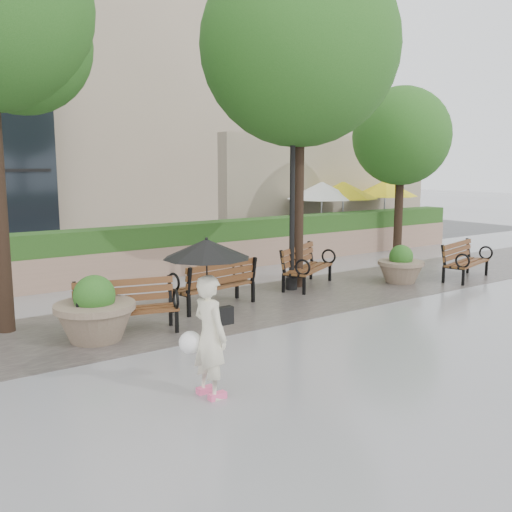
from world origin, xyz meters
TOP-DOWN VIEW (x-y plane):
  - ground at (0.00, 0.00)m, footprint 100.00×100.00m
  - cobble_strip at (0.00, 3.00)m, footprint 28.00×3.20m
  - hedge_wall at (0.00, 7.00)m, footprint 24.00×0.80m
  - cafe_wall at (9.50, 10.00)m, footprint 10.00×0.60m
  - cafe_hedge at (9.00, 7.80)m, footprint 8.00×0.50m
  - asphalt_street at (0.00, 11.00)m, footprint 40.00×7.00m
  - bldg_stone at (10.00, 23.00)m, footprint 18.00×10.00m
  - bench_1 at (-2.13, 2.50)m, footprint 1.84×1.08m
  - bench_2 at (0.09, 3.24)m, footprint 1.91×1.01m
  - bench_3 at (2.97, 3.69)m, footprint 1.94×1.50m
  - bench_4 at (6.87, 2.05)m, footprint 1.88×1.13m
  - planter_left at (-2.69, 2.45)m, footprint 1.33×1.33m
  - planter_right at (5.18, 2.72)m, footprint 1.13×1.13m
  - lamppost at (2.45, 3.66)m, footprint 0.28×0.28m
  - tree_1 at (2.91, 3.91)m, footprint 4.54×4.54m
  - tree_2 at (9.08, 6.17)m, footprint 3.30×3.18m
  - patio_umb_white at (7.79, 8.64)m, footprint 2.50×2.50m
  - patio_umb_yellow_a at (8.67, 8.48)m, footprint 2.50×2.50m
  - patio_umb_yellow_b at (11.15, 8.73)m, footprint 2.50×2.50m
  - pedestrian at (-2.31, -0.61)m, footprint 1.09×1.09m

SIDE VIEW (x-z plane):
  - ground at x=0.00m, z-range 0.00..0.00m
  - asphalt_street at x=0.00m, z-range 0.00..0.00m
  - cobble_strip at x=0.00m, z-range 0.00..0.01m
  - bench_1 at x=-2.13m, z-range -0.19..0.74m
  - bench_4 at x=6.87m, z-range -0.19..0.76m
  - bench_2 at x=0.09m, z-range -0.20..0.78m
  - bench_3 at x=2.97m, z-range -0.20..0.78m
  - planter_right at x=5.18m, z-range -0.10..0.85m
  - planter_left at x=-2.69m, z-range -0.12..0.99m
  - cafe_hedge at x=9.00m, z-range 0.00..0.90m
  - hedge_wall at x=0.00m, z-range -0.01..1.34m
  - pedestrian at x=-2.31m, z-range 0.22..2.22m
  - lamppost at x=2.45m, z-range -0.25..4.18m
  - patio_umb_white at x=7.79m, z-range 0.84..3.14m
  - patio_umb_yellow_a at x=8.67m, z-range 0.84..3.14m
  - patio_umb_yellow_b at x=11.15m, z-range 0.84..3.14m
  - cafe_wall at x=9.50m, z-range 0.00..4.00m
  - tree_2 at x=9.08m, z-range 1.02..6.44m
  - tree_1 at x=2.91m, z-range 1.51..9.35m
  - bldg_stone at x=10.00m, z-range 0.00..20.00m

